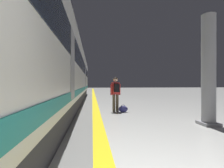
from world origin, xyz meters
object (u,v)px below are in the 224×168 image
platform_pillar (209,72)px  high_speed_train (55,63)px  duffel_bag_near (123,109)px  passenger_near (116,91)px

platform_pillar → high_speed_train: bearing=142.2°
duffel_bag_near → platform_pillar: 3.95m
passenger_near → duffel_bag_near: 0.94m
high_speed_train → platform_pillar: 7.37m
passenger_near → platform_pillar: 4.11m
passenger_near → duffel_bag_near: passenger_near is taller
platform_pillar → duffel_bag_near: bearing=129.6°
platform_pillar → passenger_near: bearing=130.5°
passenger_near → platform_pillar: platform_pillar is taller
duffel_bag_near → platform_pillar: platform_pillar is taller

